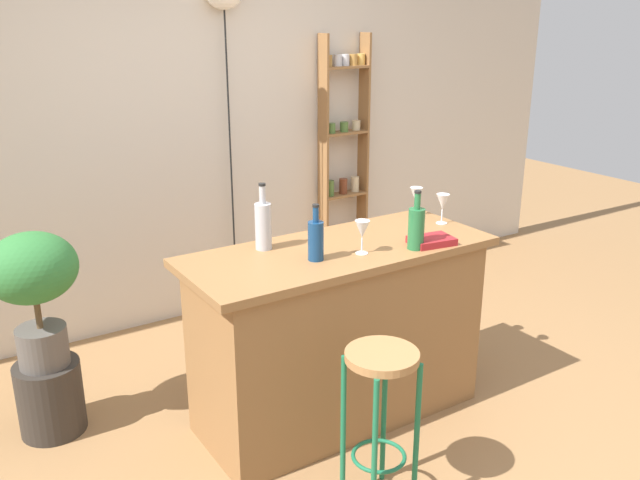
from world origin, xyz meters
TOP-DOWN VIEW (x-y plane):
  - ground at (0.00, 0.00)m, footprint 12.00×12.00m
  - back_wall at (0.00, 1.95)m, footprint 6.40×0.10m
  - kitchen_counter at (0.00, 0.30)m, footprint 1.56×0.63m
  - bar_stool at (-0.24, -0.36)m, footprint 0.30×0.30m
  - spice_shelf at (1.08, 1.82)m, footprint 0.38×0.13m
  - plant_stool at (-1.30, 0.96)m, footprint 0.32×0.32m
  - potted_plant at (-1.30, 0.96)m, footprint 0.43×0.39m
  - bottle_sauce_amber at (-0.19, 0.22)m, footprint 0.07×0.07m
  - bottle_vinegar at (-0.32, 0.48)m, footprint 0.08×0.08m
  - bottle_spirits_clear at (0.30, 0.09)m, footprint 0.08×0.08m
  - wine_glass_left at (0.67, 0.51)m, footprint 0.07×0.07m
  - wine_glass_center at (0.69, 0.32)m, footprint 0.07×0.07m
  - wine_glass_right at (0.04, 0.17)m, footprint 0.07×0.07m
  - cookbook at (0.41, 0.09)m, footprint 0.23×0.18m

SIDE VIEW (x-z plane):
  - ground at x=0.00m, z-range 0.00..0.00m
  - plant_stool at x=-1.30m, z-range 0.00..0.38m
  - kitchen_counter at x=0.00m, z-range 0.00..0.94m
  - bar_stool at x=-0.24m, z-range 0.16..0.89m
  - potted_plant at x=-1.30m, z-range 0.47..1.16m
  - spice_shelf at x=1.08m, z-range -0.04..1.84m
  - cookbook at x=0.41m, z-range 0.93..0.97m
  - bottle_sauce_amber at x=-0.19m, z-range 0.90..1.17m
  - bottle_spirits_clear at x=0.30m, z-range 0.90..1.19m
  - wine_glass_left at x=0.67m, z-range 0.97..1.13m
  - wine_glass_center at x=0.69m, z-range 0.97..1.13m
  - wine_glass_right at x=0.04m, z-range 0.97..1.13m
  - bottle_vinegar at x=-0.32m, z-range 0.89..1.22m
  - back_wall at x=0.00m, z-range 0.00..2.80m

